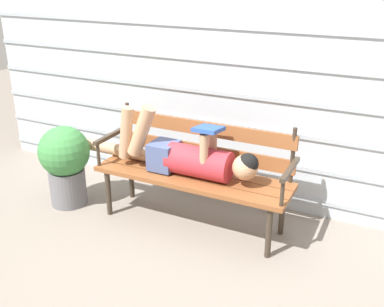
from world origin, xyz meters
TOP-DOWN VIEW (x-y plane):
  - ground_plane at (0.00, 0.00)m, footprint 12.00×12.00m
  - house_siding at (0.00, 0.78)m, footprint 4.89×0.08m
  - park_bench at (-0.00, 0.25)m, footprint 1.57×0.46m
  - reclining_person at (-0.08, 0.18)m, footprint 1.67×0.26m
  - potted_plant at (-1.12, 0.01)m, footprint 0.43×0.43m

SIDE VIEW (x-z plane):
  - ground_plane at x=0.00m, z-range 0.00..0.00m
  - potted_plant at x=-1.12m, z-range 0.05..0.75m
  - park_bench at x=0.00m, z-range 0.05..0.91m
  - reclining_person at x=-0.08m, z-range 0.32..0.86m
  - house_siding at x=0.00m, z-range 0.00..2.45m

